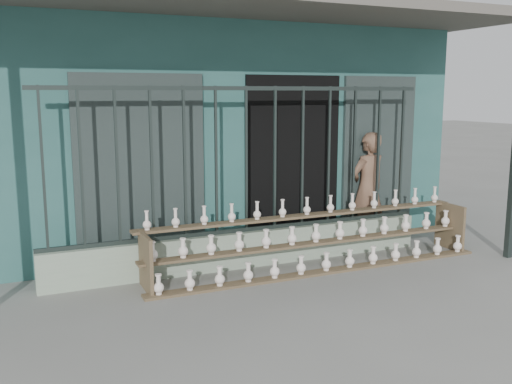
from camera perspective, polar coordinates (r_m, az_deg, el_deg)
name	(u,v)px	position (r m, az deg, el deg)	size (l,w,h in m)	color
ground	(294,299)	(6.18, 3.81, -10.65)	(60.00, 60.00, 0.00)	slate
workshop_building	(179,126)	(9.75, -7.72, 6.60)	(7.40, 6.60, 3.21)	#2B5A56
parapet_wall	(246,249)	(7.23, -0.97, -5.68)	(5.00, 0.20, 0.45)	#94A78F
security_fence	(246,160)	(7.01, -0.99, 3.20)	(5.00, 0.04, 1.80)	#283330
shelf_rack	(317,239)	(7.17, 6.09, -4.74)	(4.50, 0.68, 0.85)	brown
elderly_woman	(368,188)	(8.35, 11.11, 0.35)	(0.59, 0.39, 1.62)	brown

